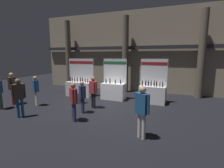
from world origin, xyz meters
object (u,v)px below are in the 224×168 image
Objects in this scene: trash_bin at (81,98)px; visitor_1 at (74,99)px; visitor_5 at (93,90)px; visitor_3 at (142,107)px; exhibitor_booth_2 at (152,93)px; visitor_4 at (36,88)px; exhibitor_booth_1 at (113,90)px; visitor_6 at (12,85)px; visitor_7 at (19,94)px; visitor_2 at (82,94)px; exhibitor_booth_0 at (79,87)px.

trash_bin is 2.82m from visitor_1.
visitor_3 is at bearing 166.62° from visitor_5.
trash_bin is (-3.86, -1.57, -0.34)m from exhibitor_booth_2.
exhibitor_booth_1 is at bearing -112.79° from visitor_4.
exhibitor_booth_1 is at bearing -55.69° from visitor_1.
visitor_6 is 1.03× the size of visitor_7.
visitor_1 is (1.19, -2.47, 0.69)m from trash_bin.
visitor_7 is (-1.33, -2.98, 0.77)m from trash_bin.
exhibitor_booth_2 is at bearing -57.44° from visitor_3.
visitor_6 is at bearing 96.66° from visitor_7.
visitor_2 is 0.95× the size of visitor_4.
visitor_4 is at bearing -109.43° from exhibitor_booth_0.
trash_bin is at bearing -157.89° from exhibitor_booth_2.
exhibitor_booth_0 is 1.52× the size of visitor_5.
visitor_4 is at bearing 38.24° from visitor_5.
visitor_5 is at bearing -26.38° from trash_bin.
visitor_2 is at bearing 106.67° from visitor_5.
exhibitor_booth_1 reaches higher than visitor_6.
visitor_2 is 2.78m from visitor_7.
visitor_6 is 2.52m from visitor_7.
exhibitor_booth_0 is 1.00× the size of exhibitor_booth_1.
visitor_4 is at bearing -142.06° from visitor_2.
visitor_6 reaches higher than visitor_1.
exhibitor_booth_2 is 4.52m from visitor_3.
exhibitor_booth_2 is 4.18m from trash_bin.
exhibitor_booth_1 is at bearing -74.66° from visitor_5.
exhibitor_booth_2 is at bearing -85.89° from visitor_1.
exhibitor_booth_1 reaches higher than visitor_2.
trash_bin is 0.33× the size of visitor_3.
exhibitor_booth_1 is 5.25m from visitor_3.
visitor_5 is at bearing 122.36° from visitor_2.
visitor_7 is (2.13, -1.35, -0.04)m from visitor_6.
visitor_4 is at bearing 14.33° from visitor_3.
trash_bin is 1.84m from visitor_2.
visitor_5 is at bearing -8.98° from visitor_3.
visitor_7 is (0.72, -1.65, 0.09)m from visitor_4.
exhibitor_booth_0 is 0.99× the size of exhibitor_booth_2.
visitor_7 is at bearing 49.07° from visitor_1.
exhibitor_booth_1 reaches higher than visitor_1.
visitor_2 is at bearing -55.29° from exhibitor_booth_0.
exhibitor_booth_2 reaches higher than visitor_7.
visitor_4 is at bearing -140.45° from exhibitor_booth_1.
visitor_3 is (4.17, -2.91, 0.79)m from trash_bin.
visitor_4 is (-2.05, -1.32, 0.69)m from trash_bin.
trash_bin is at bearing 89.47° from visitor_6.
exhibitor_booth_1 is 2.44m from exhibitor_booth_2.
exhibitor_booth_2 reaches higher than visitor_5.
visitor_6 is (-1.41, -0.30, 0.13)m from visitor_4.
exhibitor_booth_1 is at bearing 1.01° from exhibitor_booth_0.
visitor_3 is (3.19, -1.48, 0.16)m from visitor_2.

